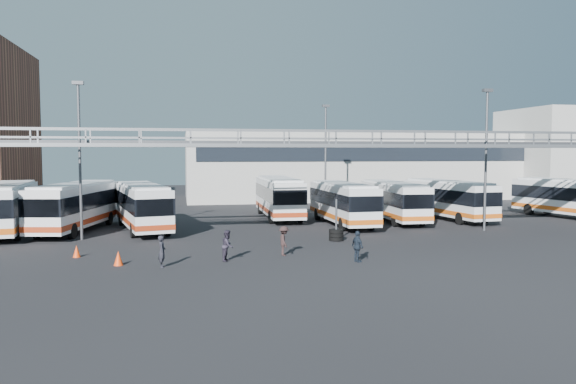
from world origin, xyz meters
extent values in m
plane|color=black|center=(0.00, 0.00, 0.00)|extent=(140.00, 140.00, 0.00)
cube|color=gray|center=(0.00, 5.00, 6.10)|extent=(50.00, 1.80, 0.22)
cube|color=gray|center=(0.00, 4.15, 7.05)|extent=(50.00, 0.10, 0.10)
cube|color=gray|center=(0.00, 5.85, 7.05)|extent=(50.00, 0.10, 0.10)
cube|color=#4C4F54|center=(0.00, 9.00, 6.30)|extent=(45.00, 0.50, 0.35)
cube|color=#9E9E99|center=(12.00, 38.00, 4.00)|extent=(42.00, 14.00, 8.00)
cube|color=#B2B2AD|center=(38.00, 32.00, 5.50)|extent=(14.00, 12.00, 11.00)
cylinder|color=#4C4F54|center=(-16.00, 8.00, 5.00)|extent=(0.18, 0.18, 10.00)
cube|color=#4C4F54|center=(-16.00, 8.00, 10.10)|extent=(0.70, 0.35, 0.22)
cylinder|color=#4C4F54|center=(12.00, 7.00, 5.00)|extent=(0.18, 0.18, 10.00)
cube|color=#4C4F54|center=(12.00, 7.00, 10.10)|extent=(0.70, 0.35, 0.22)
cylinder|color=#4C4F54|center=(4.00, 22.00, 5.00)|extent=(0.18, 0.18, 10.00)
cube|color=#4C4F54|center=(4.00, 22.00, 10.10)|extent=(0.70, 0.35, 0.22)
cube|color=silver|center=(-21.53, 11.76, 1.91)|extent=(3.87, 11.73, 2.88)
cube|color=black|center=(-21.53, 11.76, 2.25)|extent=(3.93, 11.80, 1.15)
cube|color=#CB5413|center=(-21.53, 11.76, 0.89)|extent=(3.92, 11.79, 0.37)
cube|color=silver|center=(-21.53, 11.76, 3.43)|extent=(3.48, 10.56, 0.17)
cylinder|color=black|center=(-19.95, 8.23, 0.52)|extent=(0.43, 1.08, 1.05)
cylinder|color=black|center=(-20.76, 15.55, 0.52)|extent=(0.43, 1.08, 1.05)
cube|color=silver|center=(-17.08, 12.27, 1.89)|extent=(4.81, 11.65, 2.84)
cube|color=black|center=(-17.08, 12.27, 2.22)|extent=(4.88, 11.73, 1.14)
cube|color=#9F3013|center=(-17.08, 12.27, 0.88)|extent=(4.87, 11.71, 0.36)
cube|color=silver|center=(-17.08, 12.27, 3.39)|extent=(4.33, 10.49, 0.17)
cylinder|color=black|center=(-18.96, 8.94, 0.52)|extent=(0.51, 1.07, 1.03)
cylinder|color=black|center=(-16.66, 8.47, 0.52)|extent=(0.51, 1.07, 1.03)
cylinder|color=black|center=(-17.50, 16.07, 0.52)|extent=(0.51, 1.07, 1.03)
cylinder|color=black|center=(-15.20, 15.60, 0.52)|extent=(0.51, 1.07, 1.03)
cube|color=silver|center=(-12.40, 11.83, 1.83)|extent=(4.75, 11.33, 2.76)
cube|color=black|center=(-12.40, 11.83, 2.16)|extent=(4.82, 11.40, 1.10)
cube|color=#9F3013|center=(-12.40, 11.83, 0.85)|extent=(4.80, 11.39, 0.35)
cube|color=silver|center=(-12.40, 11.83, 3.29)|extent=(4.27, 10.20, 0.16)
cylinder|color=black|center=(-12.78, 8.14, 0.50)|extent=(0.50, 1.05, 1.00)
cylinder|color=black|center=(-10.56, 8.61, 0.50)|extent=(0.50, 1.05, 1.00)
cylinder|color=black|center=(-14.24, 15.05, 0.50)|extent=(0.50, 1.05, 1.00)
cylinder|color=black|center=(-12.02, 15.52, 0.50)|extent=(0.50, 1.05, 1.00)
cube|color=silver|center=(-1.34, 17.49, 1.90)|extent=(2.83, 11.52, 2.87)
cube|color=black|center=(-1.34, 17.49, 2.24)|extent=(2.89, 11.58, 1.15)
cube|color=#9F3013|center=(-1.34, 17.49, 0.89)|extent=(2.88, 11.57, 0.37)
cube|color=silver|center=(-1.34, 17.49, 3.42)|extent=(2.54, 10.37, 0.17)
cylinder|color=black|center=(-2.59, 13.84, 0.52)|extent=(0.33, 1.05, 1.04)
cylinder|color=black|center=(-0.22, 13.80, 0.52)|extent=(0.33, 1.05, 1.04)
cylinder|color=black|center=(-2.45, 21.19, 0.52)|extent=(0.33, 1.05, 1.04)
cylinder|color=black|center=(-0.08, 21.14, 0.52)|extent=(0.33, 1.05, 1.04)
cube|color=silver|center=(2.82, 12.16, 1.79)|extent=(2.67, 10.85, 2.70)
cube|color=black|center=(2.82, 12.16, 2.11)|extent=(2.73, 10.91, 1.08)
cube|color=#CB5413|center=(2.82, 12.16, 0.83)|extent=(2.72, 10.90, 0.34)
cube|color=silver|center=(2.82, 12.16, 3.22)|extent=(2.40, 9.76, 0.16)
cylinder|color=black|center=(1.78, 8.68, 0.49)|extent=(0.31, 0.99, 0.98)
cylinder|color=black|center=(3.99, 8.73, 0.49)|extent=(0.31, 0.99, 0.98)
cylinder|color=black|center=(1.64, 15.59, 0.49)|extent=(0.31, 0.99, 0.98)
cylinder|color=black|center=(3.85, 15.64, 0.49)|extent=(0.31, 0.99, 0.98)
cube|color=silver|center=(7.61, 13.59, 1.76)|extent=(2.72, 10.67, 2.65)
cube|color=black|center=(7.61, 13.59, 2.07)|extent=(2.78, 10.73, 1.06)
cube|color=#CB5413|center=(7.61, 13.59, 0.82)|extent=(2.77, 10.72, 0.34)
cube|color=silver|center=(7.61, 13.59, 3.16)|extent=(2.45, 9.61, 0.15)
cylinder|color=black|center=(6.42, 10.23, 0.48)|extent=(0.32, 0.97, 0.96)
cylinder|color=black|center=(8.59, 10.17, 0.48)|extent=(0.32, 0.97, 0.96)
cylinder|color=black|center=(6.62, 17.02, 0.48)|extent=(0.32, 0.97, 0.96)
cylinder|color=black|center=(8.79, 16.95, 0.48)|extent=(0.32, 0.97, 0.96)
cube|color=silver|center=(12.62, 13.96, 1.79)|extent=(3.64, 11.01, 2.70)
cube|color=black|center=(12.62, 13.96, 2.11)|extent=(3.70, 11.08, 1.08)
cube|color=#CB5413|center=(12.62, 13.96, 0.84)|extent=(3.69, 11.07, 0.34)
cube|color=silver|center=(12.62, 13.96, 3.22)|extent=(3.27, 9.91, 0.16)
cylinder|color=black|center=(11.90, 10.40, 0.49)|extent=(0.40, 1.01, 0.98)
cylinder|color=black|center=(14.11, 10.65, 0.49)|extent=(0.40, 1.01, 0.98)
cylinder|color=black|center=(11.14, 17.28, 0.49)|extent=(0.40, 1.01, 0.98)
cylinder|color=black|center=(13.34, 17.52, 0.49)|extent=(0.40, 1.01, 0.98)
cube|color=silver|center=(23.36, 12.59, 1.83)|extent=(4.66, 11.28, 2.75)
cube|color=black|center=(23.36, 12.59, 2.15)|extent=(4.73, 11.35, 1.10)
cube|color=#CB5413|center=(23.36, 12.59, 0.85)|extent=(4.71, 11.34, 0.35)
cube|color=silver|center=(23.36, 12.59, 3.28)|extent=(4.19, 10.15, 0.16)
cylinder|color=black|center=(21.55, 15.81, 0.50)|extent=(0.49, 1.04, 1.00)
cylinder|color=black|center=(23.76, 16.27, 0.50)|extent=(0.49, 1.04, 1.00)
imported|color=black|center=(-10.59, -2.02, 0.79)|extent=(0.38, 0.58, 1.58)
imported|color=#292432|center=(-7.27, -0.98, 0.82)|extent=(0.85, 0.96, 1.63)
imported|color=black|center=(-4.09, 0.00, 0.81)|extent=(0.64, 1.07, 1.63)
imported|color=#1A232F|center=(-0.71, -2.56, 0.81)|extent=(0.64, 1.03, 1.63)
cone|color=#F43E0D|center=(-12.76, -1.11, 0.37)|extent=(0.55, 0.55, 0.74)
cone|color=#F43E0D|center=(-15.22, 1.61, 0.32)|extent=(0.48, 0.48, 0.65)
cylinder|color=black|center=(0.15, 4.50, 0.13)|extent=(0.94, 0.94, 0.22)
cylinder|color=black|center=(0.15, 4.50, 0.38)|extent=(0.94, 0.94, 0.22)
cylinder|color=black|center=(0.15, 4.50, 0.62)|extent=(0.94, 0.94, 0.22)
cylinder|color=#4C4F54|center=(0.15, 4.50, 1.34)|extent=(0.13, 0.13, 2.68)
camera|label=1|loc=(-9.63, -30.04, 5.64)|focal=35.00mm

